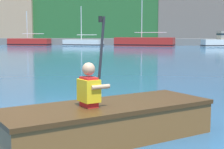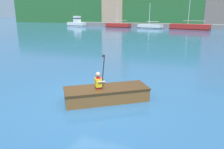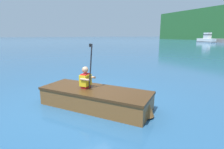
{
  "view_description": "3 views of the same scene",
  "coord_description": "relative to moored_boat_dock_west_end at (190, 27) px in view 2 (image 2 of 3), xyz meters",
  "views": [
    {
      "loc": [
        1.08,
        -4.36,
        1.44
      ],
      "look_at": [
        0.51,
        0.68,
        0.84
      ],
      "focal_mm": 55.0,
      "sensor_mm": 36.0,
      "label": 1
    },
    {
      "loc": [
        3.62,
        -6.45,
        3.03
      ],
      "look_at": [
        0.51,
        0.68,
        0.84
      ],
      "focal_mm": 35.0,
      "sensor_mm": 36.0,
      "label": 2
    },
    {
      "loc": [
        4.67,
        -1.29,
        1.89
      ],
      "look_at": [
        0.51,
        0.68,
        0.84
      ],
      "focal_mm": 28.0,
      "sensor_mm": 36.0,
      "label": 3
    }
  ],
  "objects": [
    {
      "name": "moored_boat_dock_east_end",
      "position": [
        -7.8,
        1.06,
        -0.14
      ],
      "size": [
        5.29,
        2.84,
        4.99
      ],
      "color": "white",
      "rests_on": "ground"
    },
    {
      "name": "shoreline_ridge",
      "position": [
        -0.26,
        25.77,
        4.89
      ],
      "size": [
        120.0,
        20.0,
        10.79
      ],
      "color": "#28602D",
      "rests_on": "ground"
    },
    {
      "name": "moored_boat_dock_center_far",
      "position": [
        -14.91,
        1.09,
        -0.07
      ],
      "size": [
        5.48,
        2.07,
        4.42
      ],
      "color": "red",
      "rests_on": "ground"
    },
    {
      "name": "marina_dock",
      "position": [
        -0.26,
        4.01,
        -0.06
      ],
      "size": [
        55.98,
        2.4,
        0.9
      ],
      "color": "slate",
      "rests_on": "ground"
    },
    {
      "name": "ground_plane",
      "position": [
        -0.26,
        -37.71,
        -0.51
      ],
      "size": [
        300.0,
        300.0,
        0.0
      ],
      "primitive_type": "plane",
      "color": "#28567F"
    },
    {
      "name": "moored_boat_dock_west_end",
      "position": [
        0.0,
        0.0,
        0.0
      ],
      "size": [
        7.49,
        3.55,
        5.56
      ],
      "color": "red",
      "rests_on": "ground"
    },
    {
      "name": "moored_boat_dock_east_inner",
      "position": [
        -25.76,
        1.41,
        0.28
      ],
      "size": [
        4.87,
        2.01,
        2.4
      ],
      "color": "white",
      "rests_on": "ground"
    },
    {
      "name": "person_paddler",
      "position": [
        0.03,
        -37.71,
        0.24
      ],
      "size": [
        0.46,
        0.46,
        1.18
      ],
      "color": "red",
      "rests_on": "rowboat_foreground"
    },
    {
      "name": "rowboat_foreground",
      "position": [
        0.28,
        -37.51,
        -0.23
      ],
      "size": [
        2.98,
        2.68,
        0.49
      ],
      "color": "brown",
      "rests_on": "ground"
    }
  ]
}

